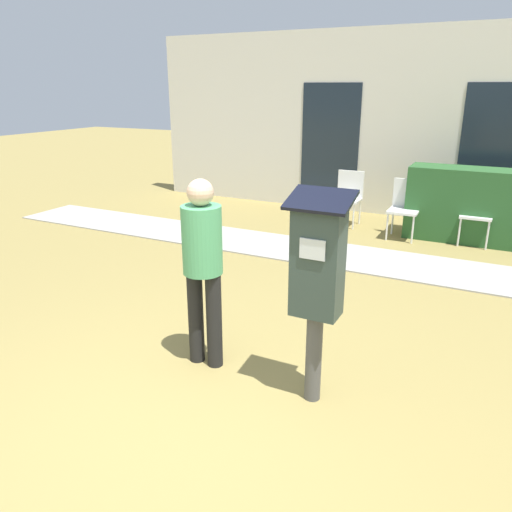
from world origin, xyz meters
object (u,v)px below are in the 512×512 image
(outdoor_chair_left, at_px, (348,194))
(outdoor_chair_right, at_px, (478,209))
(outdoor_chair_middle, at_px, (405,204))
(person_standing, at_px, (203,260))
(parking_meter, at_px, (317,272))

(outdoor_chair_left, distance_m, outdoor_chair_right, 2.03)
(outdoor_chair_middle, bearing_deg, outdoor_chair_left, 155.92)
(outdoor_chair_right, bearing_deg, outdoor_chair_left, 172.83)
(outdoor_chair_left, relative_size, outdoor_chair_middle, 1.00)
(outdoor_chair_left, bearing_deg, person_standing, -91.45)
(person_standing, relative_size, outdoor_chair_middle, 1.76)
(parking_meter, height_order, outdoor_chair_middle, parking_meter)
(person_standing, distance_m, outdoor_chair_right, 5.06)
(parking_meter, xyz_separation_m, outdoor_chair_left, (-1.26, 4.99, -0.49))
(parking_meter, bearing_deg, person_standing, 175.51)
(outdoor_chair_right, bearing_deg, person_standing, -112.16)
(person_standing, bearing_deg, outdoor_chair_right, 52.41)
(parking_meter, distance_m, outdoor_chair_left, 5.18)
(outdoor_chair_left, xyz_separation_m, outdoor_chair_right, (2.03, -0.19, 0.00))
(outdoor_chair_left, height_order, outdoor_chair_middle, same)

